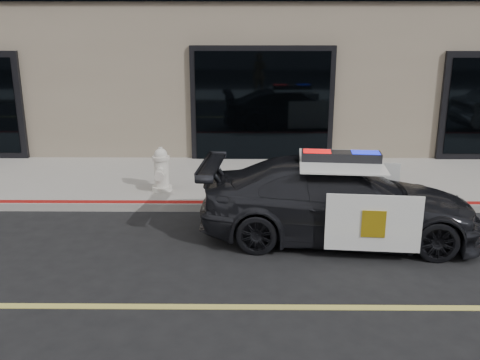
{
  "coord_description": "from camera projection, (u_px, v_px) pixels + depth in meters",
  "views": [
    {
      "loc": [
        -1.41,
        -5.92,
        3.42
      ],
      "look_at": [
        -1.49,
        2.2,
        1.0
      ],
      "focal_mm": 40.0,
      "sensor_mm": 36.0,
      "label": 1
    }
  ],
  "objects": [
    {
      "name": "fire_hydrant",
      "position": [
        161.0,
        170.0,
        10.63
      ],
      "size": [
        0.4,
        0.56,
        0.89
      ],
      "color": "silver",
      "rests_on": "sidewalk_n"
    },
    {
      "name": "ground",
      "position": [
        358.0,
        308.0,
        6.64
      ],
      "size": [
        120.0,
        120.0,
        0.0
      ],
      "primitive_type": "plane",
      "color": "black",
      "rests_on": "ground"
    },
    {
      "name": "sidewalk_n",
      "position": [
        310.0,
        181.0,
        11.65
      ],
      "size": [
        60.0,
        3.5,
        0.15
      ],
      "primitive_type": "cube",
      "color": "gray",
      "rests_on": "ground"
    },
    {
      "name": "police_car",
      "position": [
        339.0,
        200.0,
        8.61
      ],
      "size": [
        2.62,
        4.77,
        1.45
      ],
      "color": "black",
      "rests_on": "ground"
    }
  ]
}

